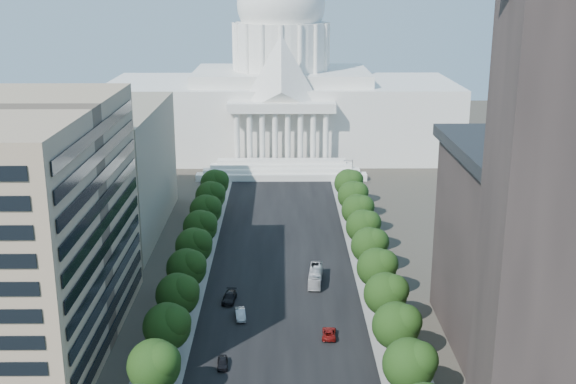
{
  "coord_description": "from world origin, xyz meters",
  "views": [
    {
      "loc": [
        0.1,
        -66.79,
        57.98
      ],
      "look_at": [
        1.34,
        73.02,
        17.34
      ],
      "focal_mm": 45.0,
      "sensor_mm": 36.0,
      "label": 1
    }
  ],
  "objects_px": {
    "car_red": "(329,333)",
    "car_dark_b": "(229,297)",
    "car_dark_a": "(223,363)",
    "car_silver": "(240,314)",
    "city_bus": "(315,276)"
  },
  "relations": [
    {
      "from": "car_dark_b",
      "to": "city_bus",
      "type": "bearing_deg",
      "value": 33.82
    },
    {
      "from": "car_dark_a",
      "to": "car_dark_b",
      "type": "bearing_deg",
      "value": 87.8
    },
    {
      "from": "car_dark_a",
      "to": "car_silver",
      "type": "bearing_deg",
      "value": 80.11
    },
    {
      "from": "car_dark_b",
      "to": "city_bus",
      "type": "xyz_separation_m",
      "value": [
        16.69,
        8.86,
        0.61
      ]
    },
    {
      "from": "car_dark_a",
      "to": "car_red",
      "type": "height_order",
      "value": "same"
    },
    {
      "from": "car_red",
      "to": "car_silver",
      "type": "bearing_deg",
      "value": -20.74
    },
    {
      "from": "car_dark_b",
      "to": "car_silver",
      "type": "bearing_deg",
      "value": -65.11
    },
    {
      "from": "car_dark_a",
      "to": "car_dark_b",
      "type": "distance_m",
      "value": 24.15
    },
    {
      "from": "car_dark_b",
      "to": "car_dark_a",
      "type": "bearing_deg",
      "value": -82.69
    },
    {
      "from": "car_red",
      "to": "car_dark_b",
      "type": "height_order",
      "value": "car_dark_b"
    },
    {
      "from": "car_silver",
      "to": "car_red",
      "type": "xyz_separation_m",
      "value": [
        15.48,
        -7.26,
        -0.11
      ]
    },
    {
      "from": "car_silver",
      "to": "city_bus",
      "type": "bearing_deg",
      "value": 40.66
    },
    {
      "from": "car_red",
      "to": "city_bus",
      "type": "bearing_deg",
      "value": -82.54
    },
    {
      "from": "car_silver",
      "to": "car_red",
      "type": "distance_m",
      "value": 17.1
    },
    {
      "from": "car_dark_a",
      "to": "car_silver",
      "type": "relative_size",
      "value": 0.83
    }
  ]
}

